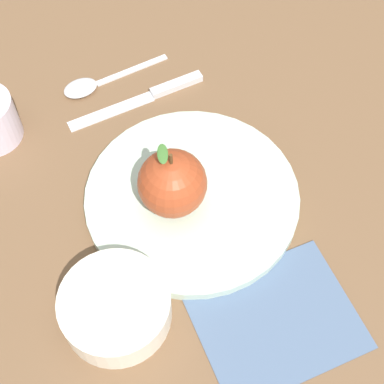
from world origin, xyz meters
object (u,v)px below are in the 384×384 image
object	(u,v)px
apple	(172,183)
spoon	(91,84)
side_bowl	(115,306)
dinner_plate	(192,197)
linen_napkin	(276,320)
knife	(149,96)

from	to	relation	value
apple	spoon	xyz separation A→B (m)	(0.19, -0.13, -0.05)
apple	side_bowl	world-z (taller)	apple
dinner_plate	apple	distance (m)	0.05
dinner_plate	spoon	distance (m)	0.24
side_bowl	linen_napkin	bearing A→B (deg)	-156.05
apple	linen_napkin	bearing A→B (deg)	154.99
side_bowl	linen_napkin	xyz separation A→B (m)	(-0.16, -0.07, -0.02)
knife	side_bowl	bearing A→B (deg)	112.21
spoon	linen_napkin	size ratio (longest dim) A/B	0.84
dinner_plate	linen_napkin	bearing A→B (deg)	147.14
apple	side_bowl	distance (m)	0.15
side_bowl	knife	distance (m)	0.32
knife	linen_napkin	world-z (taller)	knife
knife	linen_napkin	distance (m)	0.36
dinner_plate	side_bowl	bearing A→B (deg)	87.15
apple	linen_napkin	world-z (taller)	apple
knife	linen_napkin	bearing A→B (deg)	141.41
apple	spoon	world-z (taller)	apple
spoon	linen_napkin	world-z (taller)	spoon
side_bowl	spoon	size ratio (longest dim) A/B	0.83
apple	knife	world-z (taller)	apple
side_bowl	dinner_plate	bearing A→B (deg)	-92.85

